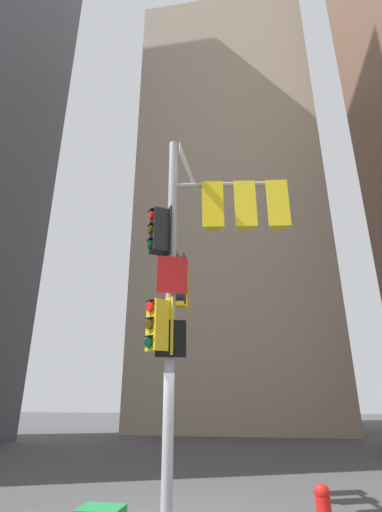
{
  "coord_description": "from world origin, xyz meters",
  "views": [
    {
      "loc": [
        1.66,
        -7.44,
        2.01
      ],
      "look_at": [
        0.39,
        0.26,
        5.01
      ],
      "focal_mm": 26.37,
      "sensor_mm": 36.0,
      "label": 1
    }
  ],
  "objects": [
    {
      "name": "building_mid_block",
      "position": [
        0.25,
        24.03,
        18.71
      ],
      "size": [
        14.26,
        14.26,
        37.42
      ],
      "primitive_type": "cube",
      "color": "tan",
      "rests_on": "ground"
    },
    {
      "name": "signal_pole_assembly",
      "position": [
        0.45,
        0.29,
        4.87
      ],
      "size": [
        3.13,
        2.8,
        7.9
      ],
      "color": "#9EA0A3",
      "rests_on": "ground"
    }
  ]
}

